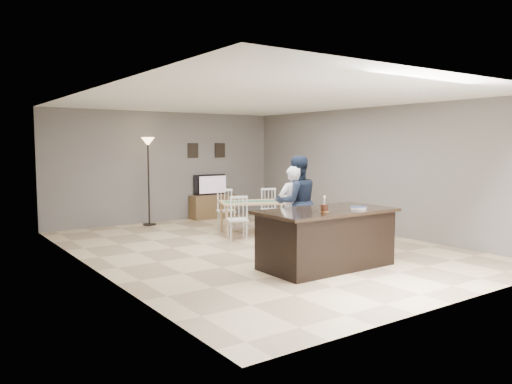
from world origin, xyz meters
TOP-DOWN VIEW (x-y plane):
  - floor at (0.00, 0.00)m, footprint 8.00×8.00m
  - room_shell at (0.00, 0.00)m, footprint 8.00×8.00m
  - kitchen_island at (0.00, -1.80)m, footprint 2.15×1.10m
  - tv_console at (1.20, 3.77)m, footprint 1.20×0.40m
  - television at (1.20, 3.84)m, footprint 0.91×0.12m
  - tv_screen_glow at (1.20, 3.76)m, footprint 0.78×0.00m
  - picture_frames at (1.15, 3.98)m, footprint 1.10×0.02m
  - doorway at (-2.99, -2.30)m, footprint 0.00×2.10m
  - woman at (0.42, -0.45)m, footprint 0.59×0.41m
  - man at (0.52, -0.45)m, footprint 0.96×0.83m
  - birthday_cake at (-0.19, -1.95)m, footprint 0.15×0.15m
  - plate_stack at (0.43, -2.05)m, footprint 0.25×0.25m
  - dining_table at (0.76, 1.22)m, footprint 1.93×2.07m
  - floor_lamp at (-0.62, 3.62)m, footprint 0.31×0.31m

SIDE VIEW (x-z plane):
  - floor at x=0.00m, z-range 0.00..0.00m
  - tv_console at x=1.20m, z-range 0.00..0.60m
  - kitchen_island at x=0.00m, z-range 0.00..0.90m
  - dining_table at x=0.76m, z-range 0.12..1.03m
  - woman at x=0.42m, z-range 0.00..1.52m
  - man at x=0.52m, z-range 0.00..1.70m
  - television at x=1.20m, z-range 0.60..1.13m
  - tv_screen_glow at x=1.20m, z-range 0.48..1.26m
  - plate_stack at x=0.43m, z-range 0.90..0.94m
  - birthday_cake at x=-0.19m, z-range 0.84..1.07m
  - doorway at x=-2.99m, z-range -0.07..2.58m
  - floor_lamp at x=-0.62m, z-range 0.57..2.64m
  - room_shell at x=0.00m, z-range -2.32..5.68m
  - picture_frames at x=1.15m, z-range 1.56..1.94m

